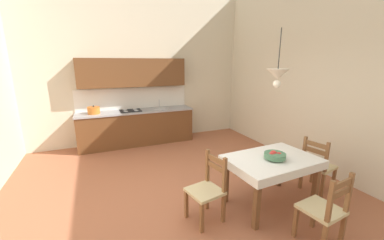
{
  "coord_description": "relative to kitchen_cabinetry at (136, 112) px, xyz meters",
  "views": [
    {
      "loc": [
        -1.2,
        -3.07,
        2.11
      ],
      "look_at": [
        0.42,
        0.77,
        1.08
      ],
      "focal_mm": 21.98,
      "sensor_mm": 36.0,
      "label": 1
    }
  ],
  "objects": [
    {
      "name": "ground_plane",
      "position": [
        0.23,
        -2.98,
        -0.91
      ],
      "size": [
        6.21,
        7.11,
        0.1
      ],
      "primitive_type": "cube",
      "color": "#A86042"
    },
    {
      "name": "wall_back",
      "position": [
        0.23,
        0.33,
        1.12
      ],
      "size": [
        6.21,
        0.12,
        3.96
      ],
      "primitive_type": "cube",
      "color": "beige",
      "rests_on": "ground_plane"
    },
    {
      "name": "wall_right",
      "position": [
        3.09,
        -2.98,
        1.12
      ],
      "size": [
        0.12,
        7.11,
        3.96
      ],
      "primitive_type": "cube",
      "color": "beige",
      "rests_on": "ground_plane"
    },
    {
      "name": "kitchen_cabinetry",
      "position": [
        0.0,
        0.0,
        0.0
      ],
      "size": [
        2.91,
        0.63,
        2.2
      ],
      "color": "brown",
      "rests_on": "ground_plane"
    },
    {
      "name": "dining_table",
      "position": [
        1.35,
        -3.57,
        -0.24
      ],
      "size": [
        1.35,
        0.95,
        0.75
      ],
      "color": "brown",
      "rests_on": "ground_plane"
    },
    {
      "name": "dining_chair_window_side",
      "position": [
        2.33,
        -3.56,
        -0.41
      ],
      "size": [
        0.5,
        0.5,
        0.93
      ],
      "color": "#D1BC89",
      "rests_on": "ground_plane"
    },
    {
      "name": "dining_chair_camera_side",
      "position": [
        1.37,
        -4.45,
        -0.41
      ],
      "size": [
        0.47,
        0.47,
        0.93
      ],
      "color": "#D1BC89",
      "rests_on": "ground_plane"
    },
    {
      "name": "dining_chair_tv_side",
      "position": [
        0.32,
        -3.51,
        -0.41
      ],
      "size": [
        0.49,
        0.49,
        0.93
      ],
      "color": "#D1BC89",
      "rests_on": "ground_plane"
    },
    {
      "name": "fruit_bowl",
      "position": [
        1.33,
        -3.63,
        -0.04
      ],
      "size": [
        0.3,
        0.3,
        0.12
      ],
      "color": "#4C7F5B",
      "rests_on": "dining_table"
    },
    {
      "name": "pendant_lamp",
      "position": [
        1.44,
        -3.44,
        1.08
      ],
      "size": [
        0.32,
        0.32,
        0.8
      ],
      "color": "black"
    }
  ]
}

